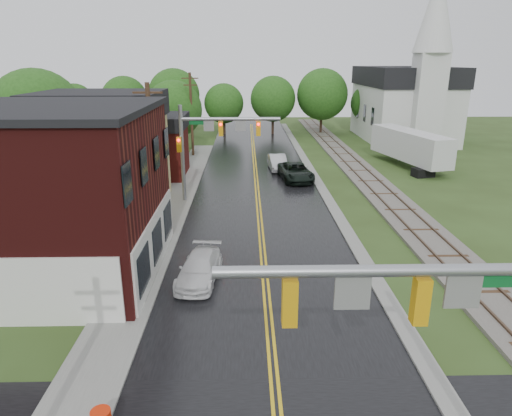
{
  "coord_description": "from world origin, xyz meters",
  "views": [
    {
      "loc": [
        -0.9,
        -6.36,
        10.29
      ],
      "look_at": [
        -0.44,
        14.45,
        3.5
      ],
      "focal_mm": 32.0,
      "sensor_mm": 36.0,
      "label": 1
    }
  ],
  "objects_px": {
    "traffic_signal_far": "(211,136)",
    "utility_pole_b": "(152,153)",
    "semi_trailer": "(410,146)",
    "utility_pole_c": "(191,113)",
    "church": "(407,96)",
    "sedan_silver": "(278,162)",
    "traffic_signal_near": "(453,323)",
    "brick_building": "(6,193)",
    "tree_left_b": "(40,118)",
    "pickup_white": "(199,269)",
    "suv_dark": "(296,172)",
    "tree_left_c": "(116,120)",
    "tree_left_e": "(175,111)"
  },
  "relations": [
    {
      "from": "traffic_signal_far",
      "to": "utility_pole_b",
      "type": "bearing_deg",
      "value": -123.68
    },
    {
      "from": "semi_trailer",
      "to": "traffic_signal_far",
      "type": "bearing_deg",
      "value": -149.21
    },
    {
      "from": "traffic_signal_far",
      "to": "utility_pole_c",
      "type": "height_order",
      "value": "utility_pole_c"
    },
    {
      "from": "church",
      "to": "sedan_silver",
      "type": "height_order",
      "value": "church"
    },
    {
      "from": "utility_pole_b",
      "to": "traffic_signal_near",
      "type": "bearing_deg",
      "value": -62.81
    },
    {
      "from": "traffic_signal_far",
      "to": "brick_building",
      "type": "bearing_deg",
      "value": -126.92
    },
    {
      "from": "utility_pole_b",
      "to": "tree_left_b",
      "type": "bearing_deg",
      "value": 138.14
    },
    {
      "from": "traffic_signal_near",
      "to": "brick_building",
      "type": "bearing_deg",
      "value": 140.83
    },
    {
      "from": "church",
      "to": "pickup_white",
      "type": "bearing_deg",
      "value": -120.16
    },
    {
      "from": "traffic_signal_far",
      "to": "utility_pole_c",
      "type": "distance_m",
      "value": 17.33
    },
    {
      "from": "church",
      "to": "traffic_signal_near",
      "type": "relative_size",
      "value": 2.72
    },
    {
      "from": "brick_building",
      "to": "traffic_signal_near",
      "type": "distance_m",
      "value": 20.6
    },
    {
      "from": "brick_building",
      "to": "sedan_silver",
      "type": "distance_m",
      "value": 26.79
    },
    {
      "from": "traffic_signal_near",
      "to": "pickup_white",
      "type": "relative_size",
      "value": 1.68
    },
    {
      "from": "suv_dark",
      "to": "semi_trailer",
      "type": "distance_m",
      "value": 13.02
    },
    {
      "from": "church",
      "to": "traffic_signal_far",
      "type": "bearing_deg",
      "value": -131.27
    },
    {
      "from": "pickup_white",
      "to": "tree_left_c",
      "type": "bearing_deg",
      "value": 118.72
    },
    {
      "from": "tree_left_c",
      "to": "sedan_silver",
      "type": "xyz_separation_m",
      "value": [
        16.02,
        -2.73,
        -3.77
      ]
    },
    {
      "from": "traffic_signal_near",
      "to": "semi_trailer",
      "type": "distance_m",
      "value": 38.24
    },
    {
      "from": "brick_building",
      "to": "traffic_signal_far",
      "type": "xyz_separation_m",
      "value": [
        9.01,
        12.0,
        0.82
      ]
    },
    {
      "from": "sedan_silver",
      "to": "pickup_white",
      "type": "height_order",
      "value": "sedan_silver"
    },
    {
      "from": "suv_dark",
      "to": "pickup_white",
      "type": "relative_size",
      "value": 1.26
    },
    {
      "from": "brick_building",
      "to": "sedan_silver",
      "type": "xyz_separation_m",
      "value": [
        14.65,
        22.16,
        -3.41
      ]
    },
    {
      "from": "pickup_white",
      "to": "utility_pole_c",
      "type": "bearing_deg",
      "value": 103.32
    },
    {
      "from": "sedan_silver",
      "to": "church",
      "type": "bearing_deg",
      "value": 38.77
    },
    {
      "from": "brick_building",
      "to": "semi_trailer",
      "type": "distance_m",
      "value": 36.34
    },
    {
      "from": "brick_building",
      "to": "traffic_signal_far",
      "type": "bearing_deg",
      "value": 53.08
    },
    {
      "from": "tree_left_b",
      "to": "sedan_silver",
      "type": "xyz_separation_m",
      "value": [
        20.02,
        5.27,
        -4.98
      ]
    },
    {
      "from": "traffic_signal_near",
      "to": "tree_left_e",
      "type": "xyz_separation_m",
      "value": [
        -12.32,
        43.9,
        -0.16
      ]
    },
    {
      "from": "traffic_signal_near",
      "to": "traffic_signal_far",
      "type": "bearing_deg",
      "value": 105.52
    },
    {
      "from": "utility_pole_c",
      "to": "pickup_white",
      "type": "distance_m",
      "value": 30.68
    },
    {
      "from": "tree_left_e",
      "to": "sedan_silver",
      "type": "bearing_deg",
      "value": -38.41
    },
    {
      "from": "brick_building",
      "to": "tree_left_c",
      "type": "bearing_deg",
      "value": 93.14
    },
    {
      "from": "sedan_silver",
      "to": "traffic_signal_near",
      "type": "bearing_deg",
      "value": -92.02
    },
    {
      "from": "traffic_signal_far",
      "to": "semi_trailer",
      "type": "bearing_deg",
      "value": 30.79
    },
    {
      "from": "traffic_signal_near",
      "to": "utility_pole_b",
      "type": "relative_size",
      "value": 0.82
    },
    {
      "from": "traffic_signal_far",
      "to": "tree_left_c",
      "type": "distance_m",
      "value": 16.56
    },
    {
      "from": "tree_left_c",
      "to": "tree_left_e",
      "type": "height_order",
      "value": "tree_left_e"
    },
    {
      "from": "pickup_white",
      "to": "semi_trailer",
      "type": "xyz_separation_m",
      "value": [
        18.59,
        24.43,
        1.52
      ]
    },
    {
      "from": "tree_left_b",
      "to": "semi_trailer",
      "type": "height_order",
      "value": "tree_left_b"
    },
    {
      "from": "church",
      "to": "tree_left_e",
      "type": "xyz_separation_m",
      "value": [
        -28.85,
        -7.84,
        -1.02
      ]
    },
    {
      "from": "utility_pole_b",
      "to": "utility_pole_c",
      "type": "xyz_separation_m",
      "value": [
        0.0,
        22.0,
        0.0
      ]
    },
    {
      "from": "traffic_signal_near",
      "to": "utility_pole_c",
      "type": "height_order",
      "value": "utility_pole_c"
    },
    {
      "from": "tree_left_c",
      "to": "utility_pole_c",
      "type": "bearing_deg",
      "value": 30.2
    },
    {
      "from": "traffic_signal_near",
      "to": "tree_left_b",
      "type": "bearing_deg",
      "value": 125.49
    },
    {
      "from": "traffic_signal_far",
      "to": "tree_left_b",
      "type": "height_order",
      "value": "tree_left_b"
    },
    {
      "from": "traffic_signal_far",
      "to": "sedan_silver",
      "type": "height_order",
      "value": "traffic_signal_far"
    },
    {
      "from": "church",
      "to": "suv_dark",
      "type": "relative_size",
      "value": 3.64
    },
    {
      "from": "tree_left_c",
      "to": "tree_left_e",
      "type": "xyz_separation_m",
      "value": [
        5.0,
        6.0,
        0.3
      ]
    },
    {
      "from": "suv_dark",
      "to": "church",
      "type": "bearing_deg",
      "value": 44.48
    }
  ]
}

